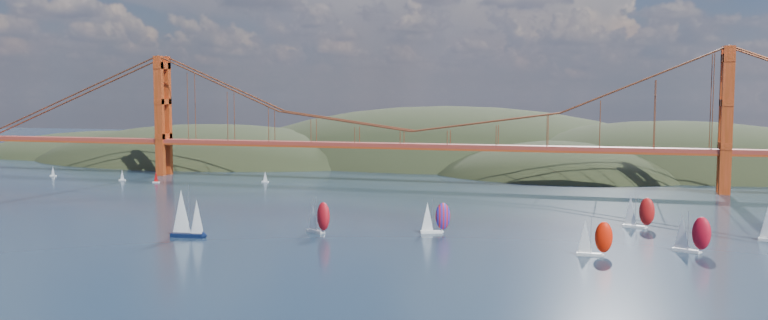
{
  "coord_description": "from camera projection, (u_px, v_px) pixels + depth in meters",
  "views": [
    {
      "loc": [
        77.58,
        -123.44,
        36.17
      ],
      "look_at": [
        13.89,
        90.0,
        17.43
      ],
      "focal_mm": 35.0,
      "sensor_mm": 36.0,
      "label": 1
    }
  ],
  "objects": [
    {
      "name": "ground",
      "position": [
        180.0,
        287.0,
        143.01
      ],
      "size": [
        1200.0,
        1200.0,
        0.0
      ],
      "primitive_type": "plane",
      "color": "black",
      "rests_on": "ground"
    },
    {
      "name": "headlands",
      "position": [
        541.0,
        189.0,
        396.98
      ],
      "size": [
        725.0,
        225.0,
        96.0
      ],
      "color": "black",
      "rests_on": "ground"
    },
    {
      "name": "bridge",
      "position": [
        410.0,
        107.0,
        312.68
      ],
      "size": [
        552.0,
        12.0,
        55.0
      ],
      "color": "maroon",
      "rests_on": "ground"
    },
    {
      "name": "sloop_navy",
      "position": [
        186.0,
        214.0,
        193.13
      ],
      "size": [
        9.07,
        5.51,
        13.68
      ],
      "rotation": [
        0.0,
        0.0,
        0.13
      ],
      "color": "black",
      "rests_on": "ground"
    },
    {
      "name": "racer_0",
      "position": [
        318.0,
        216.0,
        198.97
      ],
      "size": [
        8.61,
        6.56,
        9.73
      ],
      "rotation": [
        0.0,
        0.0,
        -0.5
      ],
      "color": "silver",
      "rests_on": "ground"
    },
    {
      "name": "racer_1",
      "position": [
        594.0,
        237.0,
        170.21
      ],
      "size": [
        7.95,
        3.27,
        9.12
      ],
      "rotation": [
        0.0,
        0.0,
        0.04
      ],
      "color": "silver",
      "rests_on": "ground"
    },
    {
      "name": "racer_2",
      "position": [
        691.0,
        233.0,
        173.94
      ],
      "size": [
        8.81,
        6.05,
        9.86
      ],
      "rotation": [
        0.0,
        0.0,
        -0.4
      ],
      "color": "white",
      "rests_on": "ground"
    },
    {
      "name": "racer_3",
      "position": [
        638.0,
        212.0,
        206.7
      ],
      "size": [
        8.72,
        4.95,
        9.77
      ],
      "rotation": [
        0.0,
        0.0,
        -0.25
      ],
      "color": "white",
      "rests_on": "ground"
    },
    {
      "name": "racer_rwb",
      "position": [
        435.0,
        217.0,
        198.92
      ],
      "size": [
        8.25,
        5.46,
        9.23
      ],
      "rotation": [
        0.0,
        0.0,
        0.37
      ],
      "color": "white",
      "rests_on": "ground"
    },
    {
      "name": "distant_boat_0",
      "position": [
        53.0,
        171.0,
        342.36
      ],
      "size": [
        3.0,
        2.0,
        4.7
      ],
      "color": "silver",
      "rests_on": "ground"
    },
    {
      "name": "distant_boat_1",
      "position": [
        122.0,
        175.0,
        324.72
      ],
      "size": [
        3.0,
        2.0,
        4.7
      ],
      "color": "silver",
      "rests_on": "ground"
    },
    {
      "name": "distant_boat_2",
      "position": [
        156.0,
        177.0,
        316.34
      ],
      "size": [
        3.0,
        2.0,
        4.7
      ],
      "color": "silver",
      "rests_on": "ground"
    },
    {
      "name": "distant_boat_3",
      "position": [
        265.0,
        177.0,
        318.16
      ],
      "size": [
        3.0,
        2.0,
        4.7
      ],
      "color": "silver",
      "rests_on": "ground"
    }
  ]
}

